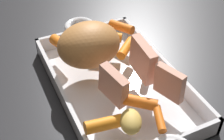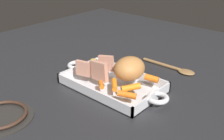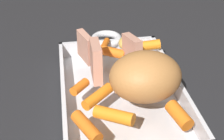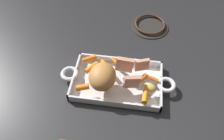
% 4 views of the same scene
% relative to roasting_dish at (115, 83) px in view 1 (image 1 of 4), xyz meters
% --- Properties ---
extents(ground_plane, '(1.99, 1.99, 0.00)m').
position_rel_roasting_dish_xyz_m(ground_plane, '(0.00, 0.00, -0.01)').
color(ground_plane, '#232326').
extents(roasting_dish, '(0.49, 0.23, 0.04)m').
position_rel_roasting_dish_xyz_m(roasting_dish, '(0.00, 0.00, 0.00)').
color(roasting_dish, silver).
rests_on(roasting_dish, ground_plane).
extents(pork_roast, '(0.11, 0.13, 0.09)m').
position_rel_roasting_dish_xyz_m(pork_roast, '(-0.06, -0.03, 0.07)').
color(pork_roast, '#B7773E').
rests_on(pork_roast, roasting_dish).
extents(roast_slice_thick, '(0.06, 0.03, 0.06)m').
position_rel_roasting_dish_xyz_m(roast_slice_thick, '(0.10, 0.06, 0.06)').
color(roast_slice_thick, tan).
rests_on(roast_slice_thick, roasting_dish).
extents(roast_slice_outer, '(0.07, 0.03, 0.07)m').
position_rel_roasting_dish_xyz_m(roast_slice_outer, '(0.06, -0.03, 0.06)').
color(roast_slice_outer, tan).
rests_on(roast_slice_outer, roasting_dish).
extents(roast_slice_thin, '(0.08, 0.02, 0.08)m').
position_rel_roasting_dish_xyz_m(roast_slice_thin, '(0.02, 0.05, 0.06)').
color(roast_slice_thin, tan).
rests_on(roast_slice_thin, roasting_dish).
extents(baby_carrot_southeast, '(0.03, 0.07, 0.03)m').
position_rel_roasting_dish_xyz_m(baby_carrot_southeast, '(0.12, -0.08, 0.04)').
color(baby_carrot_southeast, orange).
rests_on(baby_carrot_southeast, roasting_dish).
extents(baby_carrot_short, '(0.07, 0.05, 0.03)m').
position_rel_roasting_dish_xyz_m(baby_carrot_short, '(-0.13, 0.08, 0.04)').
color(baby_carrot_short, orange).
rests_on(baby_carrot_short, roasting_dish).
extents(baby_carrot_northeast, '(0.06, 0.06, 0.02)m').
position_rel_roasting_dish_xyz_m(baby_carrot_northeast, '(-0.06, 0.05, 0.04)').
color(baby_carrot_northeast, orange).
rests_on(baby_carrot_northeast, roasting_dish).
extents(baby_carrot_northwest, '(0.05, 0.03, 0.02)m').
position_rel_roasting_dish_xyz_m(baby_carrot_northwest, '(0.15, 0.01, 0.03)').
color(baby_carrot_northwest, orange).
rests_on(baby_carrot_northwest, roasting_dish).
extents(baby_carrot_southwest, '(0.06, 0.07, 0.03)m').
position_rel_roasting_dish_xyz_m(baby_carrot_southwest, '(-0.11, 0.03, 0.04)').
color(baby_carrot_southwest, orange).
rests_on(baby_carrot_southwest, roasting_dish).
extents(baby_carrot_center_left, '(0.04, 0.04, 0.02)m').
position_rel_roasting_dish_xyz_m(baby_carrot_center_left, '(-0.02, 0.08, 0.04)').
color(baby_carrot_center_left, orange).
rests_on(baby_carrot_center_left, roasting_dish).
extents(baby_carrot_long, '(0.05, 0.06, 0.02)m').
position_rel_roasting_dish_xyz_m(baby_carrot_long, '(0.10, 0.00, 0.04)').
color(baby_carrot_long, orange).
rests_on(baby_carrot_long, roasting_dish).
extents(baby_carrot_center_right, '(0.06, 0.04, 0.03)m').
position_rel_roasting_dish_xyz_m(baby_carrot_center_right, '(-0.13, -0.07, 0.04)').
color(baby_carrot_center_right, orange).
rests_on(baby_carrot_center_right, roasting_dish).
extents(potato_golden_large, '(0.06, 0.05, 0.03)m').
position_rel_roasting_dish_xyz_m(potato_golden_large, '(0.14, -0.04, 0.04)').
color(potato_golden_large, gold).
rests_on(potato_golden_large, roasting_dish).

